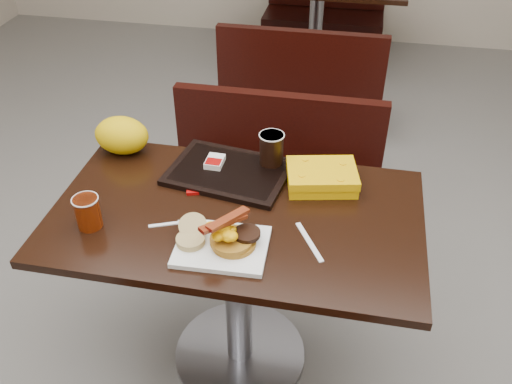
% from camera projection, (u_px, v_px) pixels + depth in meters
% --- Properties ---
extents(floor, '(6.00, 7.00, 0.01)m').
position_uv_depth(floor, '(240.00, 356.00, 2.25)').
color(floor, slate).
rests_on(floor, ground).
extents(table_near, '(1.20, 0.70, 0.75)m').
position_uv_depth(table_near, '(238.00, 292.00, 2.03)').
color(table_near, black).
rests_on(table_near, floor).
extents(bench_near_n, '(1.00, 0.46, 0.72)m').
position_uv_depth(bench_near_n, '(271.00, 184.00, 2.58)').
color(bench_near_n, black).
rests_on(bench_near_n, floor).
extents(table_far, '(1.20, 0.70, 0.75)m').
position_uv_depth(table_far, '(315.00, 33.00, 4.06)').
color(table_far, black).
rests_on(table_far, floor).
extents(bench_far_s, '(1.00, 0.46, 0.72)m').
position_uv_depth(bench_far_s, '(303.00, 75.00, 3.52)').
color(bench_far_s, black).
rests_on(bench_far_s, floor).
extents(bench_far_n, '(1.00, 0.46, 0.72)m').
position_uv_depth(bench_far_n, '(324.00, 4.00, 4.62)').
color(bench_far_n, black).
rests_on(bench_far_n, floor).
extents(platter, '(0.28, 0.22, 0.02)m').
position_uv_depth(platter, '(222.00, 247.00, 1.66)').
color(platter, white).
rests_on(platter, table_near).
extents(pancake_stack, '(0.16, 0.16, 0.03)m').
position_uv_depth(pancake_stack, '(234.00, 241.00, 1.64)').
color(pancake_stack, '#A46B1B').
rests_on(pancake_stack, platter).
extents(sausage_patty, '(0.09, 0.09, 0.01)m').
position_uv_depth(sausage_patty, '(247.00, 233.00, 1.64)').
color(sausage_patty, black).
rests_on(sausage_patty, pancake_stack).
extents(scrambled_eggs, '(0.11, 0.10, 0.05)m').
position_uv_depth(scrambled_eggs, '(222.00, 229.00, 1.63)').
color(scrambled_eggs, '#E69A04').
rests_on(scrambled_eggs, pancake_stack).
extents(bacon_strips, '(0.16, 0.17, 0.01)m').
position_uv_depth(bacon_strips, '(223.00, 222.00, 1.61)').
color(bacon_strips, '#490605').
rests_on(bacon_strips, scrambled_eggs).
extents(muffin_bottom, '(0.09, 0.09, 0.02)m').
position_uv_depth(muffin_bottom, '(191.00, 240.00, 1.65)').
color(muffin_bottom, tan).
rests_on(muffin_bottom, platter).
extents(muffin_top, '(0.10, 0.10, 0.05)m').
position_uv_depth(muffin_top, '(193.00, 226.00, 1.69)').
color(muffin_top, tan).
rests_on(muffin_top, platter).
extents(coffee_cup_near, '(0.10, 0.10, 0.11)m').
position_uv_depth(coffee_cup_near, '(88.00, 212.00, 1.71)').
color(coffee_cup_near, '#8F2905').
rests_on(coffee_cup_near, table_near).
extents(fork, '(0.13, 0.07, 0.00)m').
position_uv_depth(fork, '(163.00, 225.00, 1.75)').
color(fork, white).
rests_on(fork, table_near).
extents(knife, '(0.11, 0.17, 0.00)m').
position_uv_depth(knife, '(309.00, 242.00, 1.68)').
color(knife, white).
rests_on(knife, table_near).
extents(condiment_syrup, '(0.05, 0.04, 0.01)m').
position_uv_depth(condiment_syrup, '(221.00, 191.00, 1.88)').
color(condiment_syrup, '#B32D07').
rests_on(condiment_syrup, table_near).
extents(condiment_ketchup, '(0.05, 0.04, 0.01)m').
position_uv_depth(condiment_ketchup, '(193.00, 191.00, 1.88)').
color(condiment_ketchup, '#8C0504').
rests_on(condiment_ketchup, table_near).
extents(tray, '(0.45, 0.35, 0.02)m').
position_uv_depth(tray, '(229.00, 172.00, 1.96)').
color(tray, black).
rests_on(tray, table_near).
extents(hashbrown_sleeve_left, '(0.06, 0.08, 0.02)m').
position_uv_depth(hashbrown_sleeve_left, '(215.00, 162.00, 1.98)').
color(hashbrown_sleeve_left, silver).
rests_on(hashbrown_sleeve_left, tray).
extents(coffee_cup_far, '(0.10, 0.10, 0.12)m').
position_uv_depth(coffee_cup_far, '(271.00, 149.00, 1.96)').
color(coffee_cup_far, black).
rests_on(coffee_cup_far, tray).
extents(clamshell, '(0.27, 0.22, 0.06)m').
position_uv_depth(clamshell, '(322.00, 177.00, 1.90)').
color(clamshell, '#E3A703').
rests_on(clamshell, table_near).
extents(paper_bag, '(0.22, 0.17, 0.14)m').
position_uv_depth(paper_bag, '(122.00, 135.00, 2.05)').
color(paper_bag, '#E4B407').
rests_on(paper_bag, table_near).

